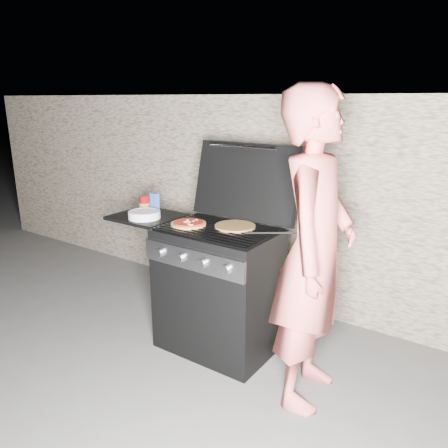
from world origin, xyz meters
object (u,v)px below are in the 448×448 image
Objects in this scene: pizza_topped at (188,223)px; sauce_jar at (144,204)px; person at (314,252)px; gas_grill at (191,281)px.

pizza_topped is 0.57m from sauce_jar.
person is (1.53, -0.20, -0.04)m from sauce_jar.
gas_grill is 5.44× the size of pizza_topped.
sauce_jar is at bearing 166.62° from pizza_topped.
pizza_topped is at bearing -13.38° from sauce_jar.
pizza_topped is 0.97m from person.
pizza_topped is 1.99× the size of sauce_jar.
gas_grill is at bearing 122.15° from pizza_topped.
gas_grill is 0.47m from pizza_topped.
person reaches higher than pizza_topped.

